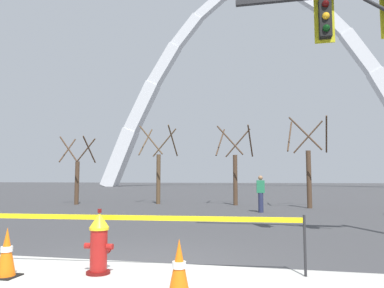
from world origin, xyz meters
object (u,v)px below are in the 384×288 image
at_px(monument_arch, 257,91).
at_px(pedestrian_standing_center, 261,193).
at_px(fire_hydrant, 99,243).
at_px(traffic_cone_mid_sidewalk, 7,253).
at_px(traffic_cone_by_hydrant, 179,270).

xyz_separation_m(monument_arch, pedestrian_standing_center, (1.74, -47.87, -15.82)).
bearing_deg(fire_hydrant, monument_arch, 89.62).
relative_size(fire_hydrant, traffic_cone_mid_sidewalk, 1.36).
distance_m(traffic_cone_mid_sidewalk, pedestrian_standing_center, 12.01).
height_order(traffic_cone_by_hydrant, monument_arch, monument_arch).
bearing_deg(fire_hydrant, traffic_cone_by_hydrant, -31.41).
distance_m(traffic_cone_by_hydrant, traffic_cone_mid_sidewalk, 2.79).
xyz_separation_m(fire_hydrant, traffic_cone_by_hydrant, (1.50, -0.92, -0.11)).
height_order(fire_hydrant, monument_arch, monument_arch).
xyz_separation_m(traffic_cone_by_hydrant, traffic_cone_mid_sidewalk, (-2.75, 0.45, 0.00)).
bearing_deg(traffic_cone_mid_sidewalk, pedestrian_standing_center, 73.63).
height_order(traffic_cone_by_hydrant, pedestrian_standing_center, pedestrian_standing_center).
relative_size(traffic_cone_mid_sidewalk, pedestrian_standing_center, 0.46).
bearing_deg(traffic_cone_by_hydrant, fire_hydrant, 148.59).
xyz_separation_m(traffic_cone_by_hydrant, monument_arch, (-1.11, 59.83, 16.28)).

